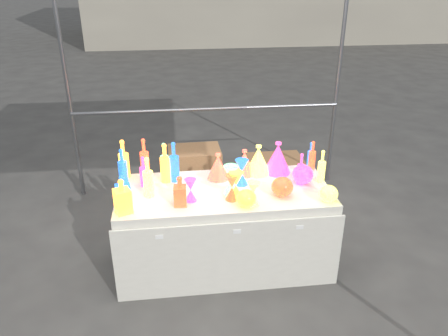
{
  "coord_description": "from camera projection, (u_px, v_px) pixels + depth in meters",
  "views": [
    {
      "loc": [
        -0.4,
        -3.25,
        2.49
      ],
      "look_at": [
        0.0,
        0.0,
        0.95
      ],
      "focal_mm": 35.0,
      "sensor_mm": 36.0,
      "label": 1
    }
  ],
  "objects": [
    {
      "name": "hourglass_3",
      "position": [
        231.0,
        180.0,
        3.58
      ],
      "size": [
        0.14,
        0.14,
        0.25
      ],
      "primitive_type": null,
      "rotation": [
        0.0,
        0.0,
        0.08
      ],
      "color": "#B82487",
      "rests_on": "display_table"
    },
    {
      "name": "lampshade_3",
      "position": [
        258.0,
        159.0,
        3.93
      ],
      "size": [
        0.23,
        0.23,
        0.27
      ],
      "primitive_type": null,
      "rotation": [
        0.0,
        0.0,
        -0.01
      ],
      "color": "#16788E",
      "rests_on": "display_table"
    },
    {
      "name": "bottle_1",
      "position": [
        122.0,
        166.0,
        3.73
      ],
      "size": [
        0.1,
        0.1,
        0.33
      ],
      "primitive_type": null,
      "rotation": [
        0.0,
        0.0,
        0.32
      ],
      "color": "#167C39",
      "rests_on": "display_table"
    },
    {
      "name": "decanter_2",
      "position": [
        123.0,
        192.0,
        3.37
      ],
      "size": [
        0.13,
        0.13,
        0.28
      ],
      "primitive_type": null,
      "rotation": [
        0.0,
        0.0,
        0.18
      ],
      "color": "#167C39",
      "rests_on": "display_table"
    },
    {
      "name": "bottle_6",
      "position": [
        165.0,
        163.0,
        3.77
      ],
      "size": [
        0.11,
        0.11,
        0.36
      ],
      "primitive_type": null,
      "rotation": [
        0.0,
        0.0,
        -0.19
      ],
      "color": "red",
      "rests_on": "display_table"
    },
    {
      "name": "cardboard_box_closed",
      "position": [
        195.0,
        166.0,
        5.36
      ],
      "size": [
        0.63,
        0.47,
        0.46
      ],
      "primitive_type": "cube",
      "rotation": [
        0.0,
        0.0,
        0.02
      ],
      "color": "#B57F51",
      "rests_on": "ground"
    },
    {
      "name": "bottle_4",
      "position": [
        148.0,
        177.0,
        3.52
      ],
      "size": [
        0.09,
        0.09,
        0.35
      ],
      "primitive_type": null,
      "rotation": [
        0.0,
        0.0,
        0.14
      ],
      "color": "#16788E",
      "rests_on": "display_table"
    },
    {
      "name": "globe_0",
      "position": [
        246.0,
        199.0,
        3.42
      ],
      "size": [
        0.2,
        0.2,
        0.13
      ],
      "primitive_type": null,
      "rotation": [
        0.0,
        0.0,
        -0.27
      ],
      "color": "red",
      "rests_on": "display_table"
    },
    {
      "name": "bottle_3",
      "position": [
        144.0,
        171.0,
        3.71
      ],
      "size": [
        0.08,
        0.08,
        0.27
      ],
      "primitive_type": null,
      "rotation": [
        0.0,
        0.0,
        -0.19
      ],
      "color": "#1A5399",
      "rests_on": "display_table"
    },
    {
      "name": "hourglass_1",
      "position": [
        191.0,
        190.0,
        3.49
      ],
      "size": [
        0.13,
        0.13,
        0.19
      ],
      "primitive_type": null,
      "rotation": [
        0.0,
        0.0,
        -0.43
      ],
      "color": "#1A5399",
      "rests_on": "display_table"
    },
    {
      "name": "hourglass_2",
      "position": [
        253.0,
        194.0,
        3.42
      ],
      "size": [
        0.11,
        0.11,
        0.2
      ],
      "primitive_type": null,
      "rotation": [
        0.0,
        0.0,
        -0.07
      ],
      "color": "#16788E",
      "rests_on": "display_table"
    },
    {
      "name": "globe_1",
      "position": [
        328.0,
        194.0,
        3.49
      ],
      "size": [
        0.18,
        0.18,
        0.12
      ],
      "primitive_type": null,
      "rotation": [
        0.0,
        0.0,
        0.16
      ],
      "color": "#16788E",
      "rests_on": "display_table"
    },
    {
      "name": "ground",
      "position": [
        224.0,
        261.0,
        4.02
      ],
      "size": [
        80.0,
        80.0,
        0.0
      ],
      "primitive_type": "plane",
      "color": "#5A5753",
      "rests_on": "ground"
    },
    {
      "name": "bottle_7",
      "position": [
        174.0,
        162.0,
        3.77
      ],
      "size": [
        0.11,
        0.11,
        0.37
      ],
      "primitive_type": null,
      "rotation": [
        0.0,
        0.0,
        -0.29
      ],
      "color": "#167C39",
      "rests_on": "display_table"
    },
    {
      "name": "lampshade_1",
      "position": [
        244.0,
        162.0,
        3.93
      ],
      "size": [
        0.2,
        0.2,
        0.23
      ],
      "primitive_type": null,
      "rotation": [
        0.0,
        0.0,
        0.0
      ],
      "color": "yellow",
      "rests_on": "display_table"
    },
    {
      "name": "bottle_9",
      "position": [
        312.0,
        155.0,
        4.01
      ],
      "size": [
        0.08,
        0.08,
        0.28
      ],
      "primitive_type": null,
      "rotation": [
        0.0,
        0.0,
        0.37
      ],
      "color": "orange",
      "rests_on": "display_table"
    },
    {
      "name": "lampshade_2",
      "position": [
        278.0,
        157.0,
        3.95
      ],
      "size": [
        0.29,
        0.29,
        0.29
      ],
      "primitive_type": null,
      "rotation": [
        0.0,
        0.0,
        0.16
      ],
      "color": "#1A5399",
      "rests_on": "display_table"
    },
    {
      "name": "hourglass_5",
      "position": [
        242.0,
        172.0,
        3.74
      ],
      "size": [
        0.15,
        0.15,
        0.23
      ],
      "primitive_type": null,
      "rotation": [
        0.0,
        0.0,
        -0.34
      ],
      "color": "#167C39",
      "rests_on": "display_table"
    },
    {
      "name": "display_table",
      "position": [
        224.0,
        227.0,
        3.85
      ],
      "size": [
        1.84,
        0.83,
        0.75
      ],
      "color": "silver",
      "rests_on": "ground"
    },
    {
      "name": "lampshade_0",
      "position": [
        218.0,
        166.0,
        3.85
      ],
      "size": [
        0.21,
        0.21,
        0.24
      ],
      "primitive_type": null,
      "rotation": [
        0.0,
        0.0,
        0.05
      ],
      "color": "yellow",
      "rests_on": "display_table"
    },
    {
      "name": "decanter_1",
      "position": [
        180.0,
        191.0,
        3.41
      ],
      "size": [
        0.11,
        0.11,
        0.25
      ],
      "primitive_type": null,
      "rotation": [
        0.0,
        0.0,
        -0.06
      ],
      "color": "orange",
      "rests_on": "display_table"
    },
    {
      "name": "globe_3",
      "position": [
        303.0,
        175.0,
        3.78
      ],
      "size": [
        0.24,
        0.24,
        0.15
      ],
      "primitive_type": null,
      "rotation": [
        0.0,
        0.0,
        0.38
      ],
      "color": "#1A5399",
      "rests_on": "display_table"
    },
    {
      "name": "bottle_0",
      "position": [
        124.0,
        159.0,
        3.85
      ],
      "size": [
        0.12,
        0.12,
        0.36
      ],
      "primitive_type": null,
      "rotation": [
        0.0,
        0.0,
        0.42
      ],
      "color": "red",
      "rests_on": "display_table"
    },
    {
      "name": "bottle_8",
      "position": [
        310.0,
        154.0,
        4.07
      ],
      "size": [
        0.06,
        0.06,
        0.25
      ],
      "primitive_type": null,
      "rotation": [
        0.0,
        0.0,
        -0.03
      ],
      "color": "#167C39",
      "rests_on": "display_table"
    },
    {
      "name": "hourglass_4",
      "position": [
        236.0,
        185.0,
        3.51
      ],
      "size": [
        0.14,
        0.14,
        0.24
      ],
      "primitive_type": null,
      "rotation": [
        0.0,
        0.0,
        0.2
      ],
      "color": "red",
      "rests_on": "display_table"
    },
    {
      "name": "bottle_5",
      "position": [
        165.0,
        161.0,
        3.83
      ],
      "size": [
        0.08,
        0.08,
        0.34
      ],
      "primitive_type": null,
      "rotation": [
        0.0,
        0.0,
        -0.1
      ],
      "color": "#B82487",
      "rests_on": "display_table"
    },
    {
      "name": "bottle_10",
      "position": [
        301.0,
        169.0,
        3.73
      ],
      "size": [
        0.08,
        0.08,
        0.29
      ],
      "primitive_type": null,
      "rotation": [
        0.0,
        0.0,
        0.28
      ],
      "color": "#1A5399",
      "rests_on": "display_table"
    },
    {
      "name": "globe_2",
      "position": [
        282.0,
        188.0,
        3.57
      ],
      "size": [
        0.22,
        0.22,
        0.15
      ],
      "primitive_type": null,
      "rotation": [
        0.0,
        0.0,
        -0.24
      ],
      "color": "orange",
      "rests_on": "display_table"
    },
    {
      "name": "decanter_0",
      "position": [
        122.0,
        196.0,
        3.3
      ],
      "size": [
        0.15,
        0.15,
        0.28
      ],
      "primitive_type": null,
      "rotation": [
        0.0,
        0.0,
        0.38
      ],
      "color": "red",
      "rests_on": "display_table"
    },
    {
      "name": "hourglass_0",
      "position": [
        232.0,
        187.0,
        3.5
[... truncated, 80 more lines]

